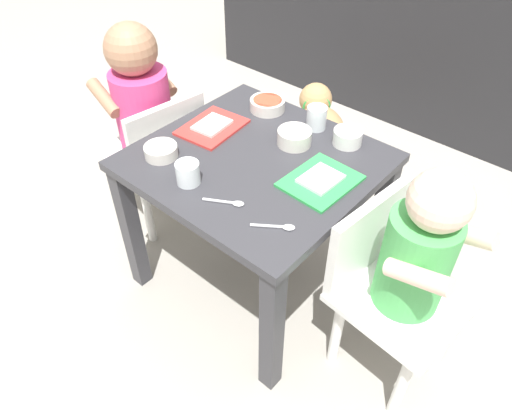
{
  "coord_description": "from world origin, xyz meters",
  "views": [
    {
      "loc": [
        0.67,
        -0.77,
        1.21
      ],
      "look_at": [
        0.0,
        0.0,
        0.3
      ],
      "focal_mm": 33.89,
      "sensor_mm": 36.0,
      "label": 1
    }
  ],
  "objects_px": {
    "cereal_bowl_left_side": "(161,151)",
    "veggie_bowl_near": "(268,104)",
    "food_tray_right": "(320,181)",
    "dining_table": "(256,182)",
    "seated_child_left": "(145,109)",
    "veggie_bowl_far": "(348,137)",
    "seated_child_right": "(411,259)",
    "water_cup_left": "(316,119)",
    "spoon_by_left_tray": "(228,202)",
    "dog": "(320,128)",
    "cereal_bowl_right_side": "(294,137)",
    "water_cup_right": "(188,174)",
    "food_tray_left": "(212,127)",
    "spoon_by_right_tray": "(277,227)"
  },
  "relations": [
    {
      "from": "food_tray_left",
      "to": "water_cup_right",
      "type": "height_order",
      "value": "water_cup_right"
    },
    {
      "from": "food_tray_left",
      "to": "veggie_bowl_near",
      "type": "height_order",
      "value": "veggie_bowl_near"
    },
    {
      "from": "dining_table",
      "to": "cereal_bowl_left_side",
      "type": "xyz_separation_m",
      "value": [
        -0.19,
        -0.16,
        0.1
      ]
    },
    {
      "from": "seated_child_right",
      "to": "water_cup_left",
      "type": "bearing_deg",
      "value": 152.62
    },
    {
      "from": "seated_child_right",
      "to": "veggie_bowl_far",
      "type": "relative_size",
      "value": 8.43
    },
    {
      "from": "dog",
      "to": "cereal_bowl_right_side",
      "type": "xyz_separation_m",
      "value": [
        0.21,
        -0.45,
        0.28
      ]
    },
    {
      "from": "spoon_by_left_tray",
      "to": "seated_child_right",
      "type": "bearing_deg",
      "value": 24.73
    },
    {
      "from": "water_cup_left",
      "to": "water_cup_right",
      "type": "distance_m",
      "value": 0.41
    },
    {
      "from": "cereal_bowl_right_side",
      "to": "food_tray_left",
      "type": "bearing_deg",
      "value": -157.79
    },
    {
      "from": "cereal_bowl_left_side",
      "to": "veggie_bowl_near",
      "type": "bearing_deg",
      "value": 80.88
    },
    {
      "from": "water_cup_right",
      "to": "spoon_by_right_tray",
      "type": "xyz_separation_m",
      "value": [
        0.26,
        0.02,
        -0.02
      ]
    },
    {
      "from": "dining_table",
      "to": "veggie_bowl_near",
      "type": "height_order",
      "value": "veggie_bowl_near"
    },
    {
      "from": "food_tray_left",
      "to": "spoon_by_right_tray",
      "type": "relative_size",
      "value": 2.18
    },
    {
      "from": "veggie_bowl_near",
      "to": "cereal_bowl_left_side",
      "type": "bearing_deg",
      "value": -99.12
    },
    {
      "from": "cereal_bowl_right_side",
      "to": "dining_table",
      "type": "bearing_deg",
      "value": -106.9
    },
    {
      "from": "food_tray_right",
      "to": "veggie_bowl_far",
      "type": "height_order",
      "value": "veggie_bowl_far"
    },
    {
      "from": "seated_child_left",
      "to": "spoon_by_left_tray",
      "type": "height_order",
      "value": "seated_child_left"
    },
    {
      "from": "water_cup_left",
      "to": "veggie_bowl_far",
      "type": "height_order",
      "value": "water_cup_left"
    },
    {
      "from": "water_cup_left",
      "to": "spoon_by_left_tray",
      "type": "bearing_deg",
      "value": -85.05
    },
    {
      "from": "seated_child_left",
      "to": "spoon_by_left_tray",
      "type": "distance_m",
      "value": 0.56
    },
    {
      "from": "food_tray_left",
      "to": "cereal_bowl_left_side",
      "type": "height_order",
      "value": "cereal_bowl_left_side"
    },
    {
      "from": "cereal_bowl_right_side",
      "to": "food_tray_right",
      "type": "bearing_deg",
      "value": -30.95
    },
    {
      "from": "dog",
      "to": "veggie_bowl_near",
      "type": "relative_size",
      "value": 3.6
    },
    {
      "from": "water_cup_left",
      "to": "spoon_by_right_tray",
      "type": "height_order",
      "value": "water_cup_left"
    },
    {
      "from": "dog",
      "to": "cereal_bowl_left_side",
      "type": "bearing_deg",
      "value": -91.62
    },
    {
      "from": "dining_table",
      "to": "cereal_bowl_left_side",
      "type": "relative_size",
      "value": 6.82
    },
    {
      "from": "dog",
      "to": "spoon_by_right_tray",
      "type": "distance_m",
      "value": 0.86
    },
    {
      "from": "veggie_bowl_far",
      "to": "dog",
      "type": "bearing_deg",
      "value": 131.38
    },
    {
      "from": "spoon_by_left_tray",
      "to": "water_cup_left",
      "type": "bearing_deg",
      "value": 94.95
    },
    {
      "from": "veggie_bowl_near",
      "to": "spoon_by_right_tray",
      "type": "xyz_separation_m",
      "value": [
        0.34,
        -0.37,
        -0.02
      ]
    },
    {
      "from": "dining_table",
      "to": "water_cup_right",
      "type": "relative_size",
      "value": 10.04
    },
    {
      "from": "food_tray_left",
      "to": "spoon_by_left_tray",
      "type": "bearing_deg",
      "value": -38.84
    },
    {
      "from": "food_tray_left",
      "to": "cereal_bowl_left_side",
      "type": "xyz_separation_m",
      "value": [
        -0.01,
        -0.18,
        0.01
      ]
    },
    {
      "from": "water_cup_right",
      "to": "veggie_bowl_far",
      "type": "xyz_separation_m",
      "value": [
        0.2,
        0.39,
        -0.0
      ]
    },
    {
      "from": "food_tray_right",
      "to": "veggie_bowl_far",
      "type": "relative_size",
      "value": 2.38
    },
    {
      "from": "water_cup_left",
      "to": "spoon_by_left_tray",
      "type": "relative_size",
      "value": 0.7
    },
    {
      "from": "veggie_bowl_near",
      "to": "cereal_bowl_left_side",
      "type": "xyz_separation_m",
      "value": [
        -0.06,
        -0.36,
        -0.0
      ]
    },
    {
      "from": "food_tray_right",
      "to": "spoon_by_left_tray",
      "type": "height_order",
      "value": "food_tray_right"
    },
    {
      "from": "water_cup_left",
      "to": "veggie_bowl_far",
      "type": "distance_m",
      "value": 0.11
    },
    {
      "from": "seated_child_left",
      "to": "water_cup_left",
      "type": "distance_m",
      "value": 0.54
    },
    {
      "from": "cereal_bowl_left_side",
      "to": "cereal_bowl_right_side",
      "type": "bearing_deg",
      "value": 50.07
    },
    {
      "from": "dining_table",
      "to": "seated_child_left",
      "type": "distance_m",
      "value": 0.46
    },
    {
      "from": "water_cup_right",
      "to": "veggie_bowl_far",
      "type": "height_order",
      "value": "water_cup_right"
    },
    {
      "from": "veggie_bowl_near",
      "to": "cereal_bowl_left_side",
      "type": "relative_size",
      "value": 1.2
    },
    {
      "from": "veggie_bowl_near",
      "to": "cereal_bowl_right_side",
      "type": "height_order",
      "value": "cereal_bowl_right_side"
    },
    {
      "from": "food_tray_right",
      "to": "veggie_bowl_near",
      "type": "relative_size",
      "value": 1.8
    },
    {
      "from": "dog",
      "to": "cereal_bowl_right_side",
      "type": "relative_size",
      "value": 4.07
    },
    {
      "from": "dog",
      "to": "veggie_bowl_far",
      "type": "relative_size",
      "value": 4.78
    },
    {
      "from": "dining_table",
      "to": "veggie_bowl_near",
      "type": "distance_m",
      "value": 0.27
    },
    {
      "from": "seated_child_left",
      "to": "spoon_by_left_tray",
      "type": "xyz_separation_m",
      "value": [
        0.53,
        -0.18,
        0.03
      ]
    }
  ]
}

